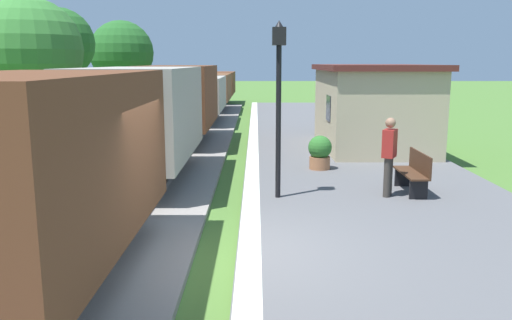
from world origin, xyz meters
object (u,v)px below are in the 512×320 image
Objects in this scene: tree_field_left at (62,44)px; bench_near_hut at (417,172)px; potted_planter at (322,152)px; lamp_post_near at (281,77)px; person_waiting at (392,154)px; tree_field_distant at (124,53)px; station_hut at (374,106)px; tree_trackside_far at (32,50)px; bench_down_platform at (342,120)px; freight_train at (189,100)px.

bench_near_hut is at bearing -47.29° from tree_field_left.
potted_planter is 0.25× the size of lamp_post_near.
tree_field_distant is at bearing -34.86° from person_waiting.
person_waiting is at bearing 2.09° from lamp_post_near.
tree_trackside_far reaches higher than station_hut.
bench_near_hut is 3.71m from lamp_post_near.
tree_field_distant is (-11.77, 10.78, 2.95)m from bench_down_platform.
bench_near_hut is 14.21m from tree_trackside_far.
freight_train is at bearing 121.46° from bench_near_hut.
station_hut is at bearing -85.01° from bench_down_platform.
person_waiting is 0.30× the size of tree_field_left.
bench_near_hut is (6.41, -10.48, -0.83)m from freight_train.
freight_train is at bearing -27.95° from tree_field_left.
person_waiting is at bearing -49.51° from tree_field_left.
bench_near_hut is 0.27× the size of tree_field_left.
bench_near_hut is at bearing -93.51° from station_hut.
freight_train is at bearing 107.16° from lamp_post_near.
tree_field_distant reaches higher than tree_trackside_far.
lamp_post_near reaches higher than bench_down_platform.
tree_field_left is at bearing 132.71° from bench_near_hut.
station_hut is at bearing 86.49° from bench_near_hut.
bench_down_platform is 0.41× the size of lamp_post_near.
bench_down_platform is 16.23m from tree_field_distant.
tree_field_distant is at bearing 82.25° from tree_field_left.
freight_train is 22.92× the size of person_waiting.
person_waiting is at bearing -99.00° from station_hut.
tree_trackside_far reaches higher than lamp_post_near.
bench_down_platform is at bearing -13.93° from tree_field_left.
tree_trackside_far is (-10.93, 8.05, 2.35)m from person_waiting.
potted_planter is at bearing -120.48° from station_hut.
lamp_post_near is at bearing -171.89° from bench_near_hut.
lamp_post_near reaches higher than freight_train.
tree_field_distant is (1.03, 7.60, -0.29)m from tree_field_left.
tree_field_left is at bearing -97.75° from tree_field_distant.
potted_planter reaches higher than bench_down_platform.
freight_train is at bearing 28.17° from tree_trackside_far.
tree_field_left reaches higher than bench_down_platform.
bench_down_platform is at bearing 77.58° from potted_planter.
station_hut is 12.21m from tree_trackside_far.
potted_planter is (-1.78, -8.10, 0.00)m from bench_down_platform.
tree_trackside_far is at bearing 173.24° from station_hut.
freight_train is 26.13× the size of bench_down_platform.
tree_field_left is (-12.80, 13.87, 3.24)m from bench_near_hut.
freight_train is 9.18m from potted_planter.
person_waiting is (-1.05, -6.63, -0.47)m from station_hut.
station_hut is at bearing 62.96° from lamp_post_near.
bench_down_platform is 13.58m from tree_field_left.
tree_field_distant reaches higher than freight_train.
tree_field_distant is at bearing 111.72° from lamp_post_near.
potted_planter is at bearing -59.56° from freight_train.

